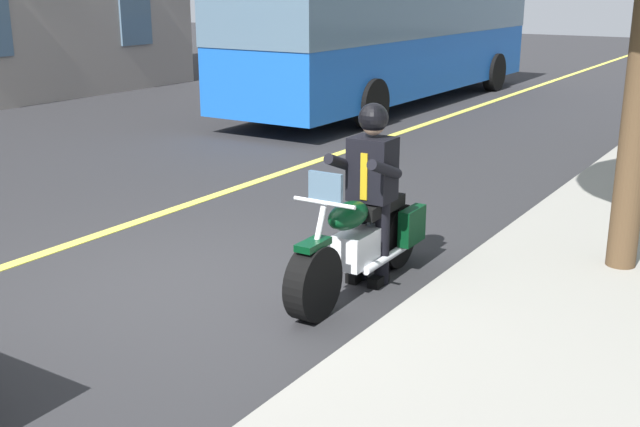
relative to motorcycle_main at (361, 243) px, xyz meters
name	(u,v)px	position (x,y,z in m)	size (l,w,h in m)	color
ground_plane	(199,285)	(0.79, -1.34, -0.45)	(80.00, 80.00, 0.00)	#28282B
lane_center_stripe	(60,248)	(0.79, -3.34, -0.45)	(60.00, 0.16, 0.01)	#E5DB4C
motorcycle_main	(361,243)	(0.00, 0.00, 0.00)	(2.21, 0.61, 1.26)	black
rider_main	(371,178)	(-0.19, -0.01, 0.58)	(0.63, 0.55, 1.74)	black
bus_near	(394,24)	(-10.70, -5.26, 1.42)	(11.05, 2.70, 3.30)	blue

